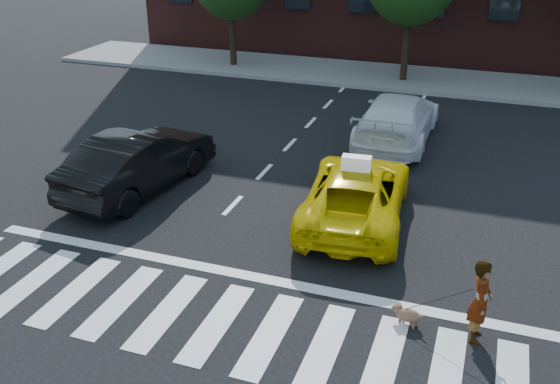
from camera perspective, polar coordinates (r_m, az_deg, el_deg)
name	(u,v)px	position (r m, az deg, el deg)	size (l,w,h in m)	color
ground	(217,323)	(11.43, -5.77, -11.83)	(120.00, 120.00, 0.00)	black
crosswalk	(217,323)	(11.42, -5.77, -11.81)	(13.00, 2.40, 0.01)	silver
stop_line	(251,276)	(12.62, -2.71, -7.70)	(12.00, 0.30, 0.01)	silver
sidewalk_far	(393,77)	(26.86, 10.26, 10.31)	(30.00, 4.00, 0.15)	slate
taxi	(356,193)	(14.57, 7.01, -0.07)	(2.22, 4.81, 1.34)	#DCBF04
black_sedan	(139,161)	(16.35, -12.78, 2.80)	(1.65, 4.72, 1.56)	black
white_suv	(397,118)	(19.56, 10.68, 6.65)	(2.09, 5.14, 1.49)	white
woman	(480,301)	(11.10, 17.86, -9.48)	(0.56, 0.37, 1.54)	#999999
dog	(406,314)	(11.46, 11.45, -10.87)	(0.61, 0.35, 0.35)	olive
taxi_sign	(356,163)	(14.06, 7.00, 2.64)	(0.65, 0.28, 0.32)	white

